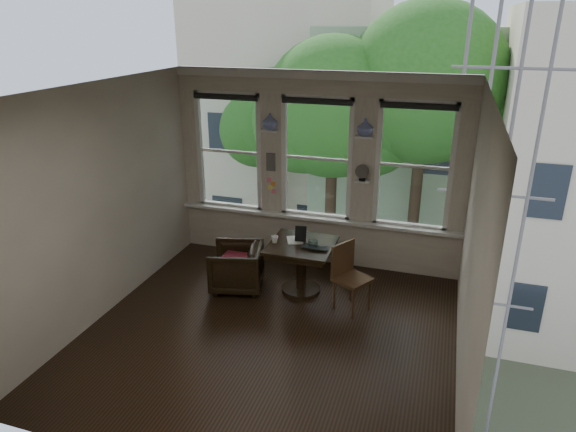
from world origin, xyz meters
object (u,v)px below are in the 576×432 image
(table, at_px, (301,268))
(mug, at_px, (275,239))
(laptop, at_px, (314,249))
(armchair_left, at_px, (236,267))
(side_chair_right, at_px, (353,279))

(table, height_order, mug, mug)
(mug, bearing_deg, laptop, -8.39)
(armchair_left, distance_m, laptop, 1.22)
(laptop, bearing_deg, armchair_left, -176.91)
(table, distance_m, mug, 0.57)
(armchair_left, height_order, laptop, laptop)
(table, xyz_separation_m, armchair_left, (-0.92, -0.19, -0.04))
(table, relative_size, laptop, 2.46)
(laptop, bearing_deg, table, 145.32)
(table, relative_size, armchair_left, 1.22)
(table, bearing_deg, side_chair_right, -18.47)
(armchair_left, bearing_deg, table, 87.85)
(side_chair_right, relative_size, laptop, 2.51)
(laptop, distance_m, mug, 0.60)
(armchair_left, bearing_deg, laptop, 77.70)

